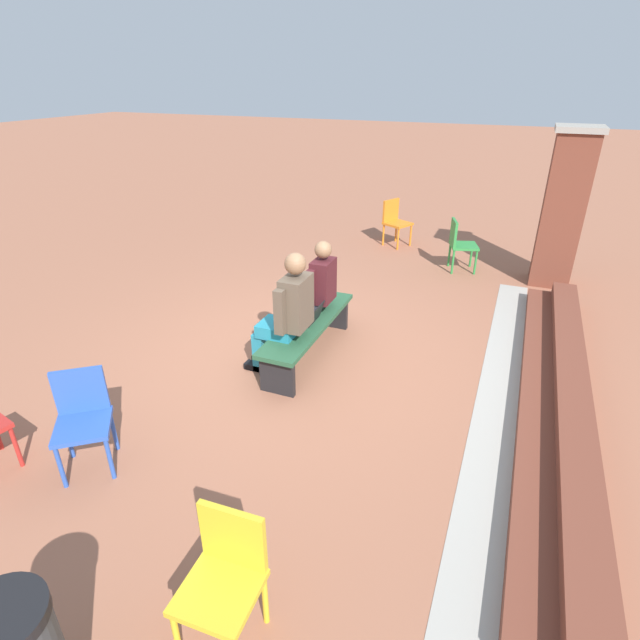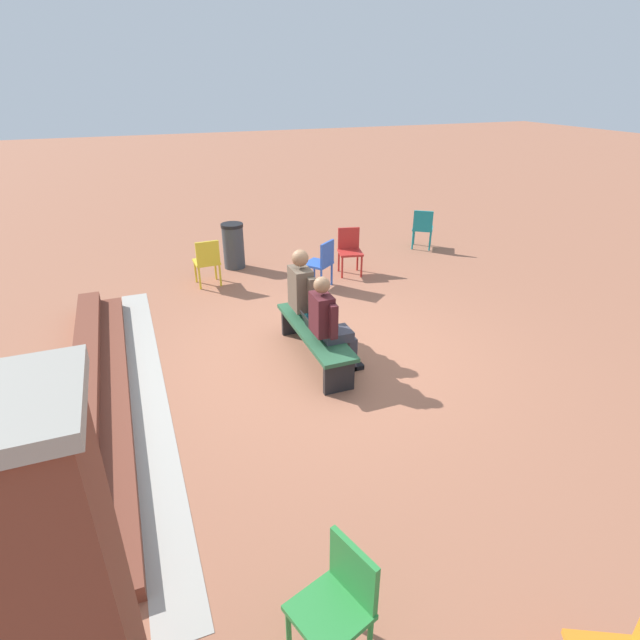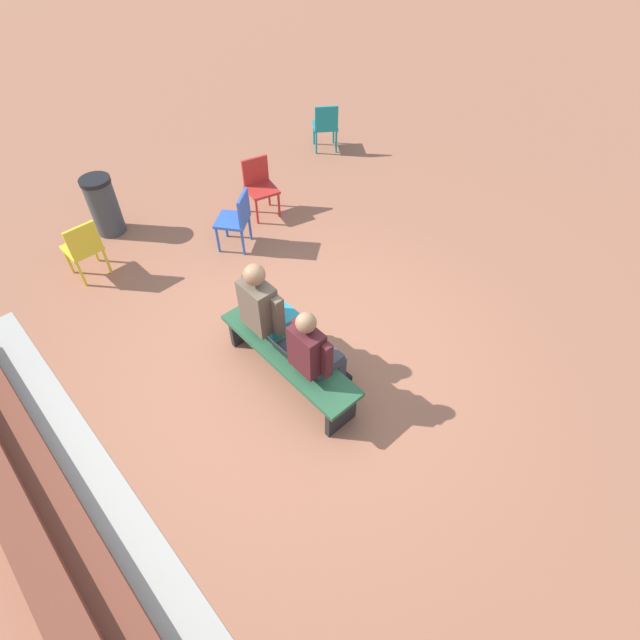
{
  "view_description": "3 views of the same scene",
  "coord_description": "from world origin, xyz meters",
  "px_view_note": "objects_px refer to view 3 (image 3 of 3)",
  "views": [
    {
      "loc": [
        4.51,
        2.17,
        2.96
      ],
      "look_at": [
        0.34,
        0.47,
        0.71
      ],
      "focal_mm": 28.0,
      "sensor_mm": 36.0,
      "label": 1
    },
    {
      "loc": [
        -5.36,
        2.17,
        3.34
      ],
      "look_at": [
        -0.13,
        0.12,
        0.59
      ],
      "focal_mm": 28.0,
      "sensor_mm": 36.0,
      "label": 2
    },
    {
      "loc": [
        -2.76,
        2.17,
        4.39
      ],
      "look_at": [
        -0.14,
        -0.22,
        0.71
      ],
      "focal_mm": 28.0,
      "sensor_mm": 36.0,
      "label": 3
    }
  ],
  "objects_px": {
    "litter_bin": "(104,206)",
    "laptop": "(287,349)",
    "plastic_chair_far_right": "(259,184)",
    "bench": "(288,358)",
    "plastic_chair_near_bench_left": "(237,217)",
    "plastic_chair_mid_courtyard": "(83,247)",
    "person_adult": "(268,309)",
    "plastic_chair_foreground": "(326,124)",
    "person_student": "(315,353)"
  },
  "relations": [
    {
      "from": "person_adult",
      "to": "plastic_chair_mid_courtyard",
      "type": "height_order",
      "value": "person_adult"
    },
    {
      "from": "person_adult",
      "to": "litter_bin",
      "type": "height_order",
      "value": "person_adult"
    },
    {
      "from": "person_student",
      "to": "plastic_chair_far_right",
      "type": "bearing_deg",
      "value": -28.41
    },
    {
      "from": "plastic_chair_near_bench_left",
      "to": "plastic_chair_far_right",
      "type": "bearing_deg",
      "value": -57.2
    },
    {
      "from": "person_student",
      "to": "plastic_chair_mid_courtyard",
      "type": "distance_m",
      "value": 3.54
    },
    {
      "from": "person_student",
      "to": "laptop",
      "type": "bearing_deg",
      "value": 12.37
    },
    {
      "from": "person_student",
      "to": "plastic_chair_foreground",
      "type": "xyz_separation_m",
      "value": [
        3.9,
        -3.74,
        -0.21
      ]
    },
    {
      "from": "plastic_chair_foreground",
      "to": "plastic_chair_mid_courtyard",
      "type": "distance_m",
      "value": 4.65
    },
    {
      "from": "person_adult",
      "to": "plastic_chair_foreground",
      "type": "xyz_separation_m",
      "value": [
        3.15,
        -3.74,
        -0.25
      ]
    },
    {
      "from": "plastic_chair_near_bench_left",
      "to": "plastic_chair_far_right",
      "type": "height_order",
      "value": "same"
    },
    {
      "from": "plastic_chair_mid_courtyard",
      "to": "plastic_chair_foreground",
      "type": "bearing_deg",
      "value": -84.13
    },
    {
      "from": "plastic_chair_near_bench_left",
      "to": "plastic_chair_mid_courtyard",
      "type": "xyz_separation_m",
      "value": [
        0.79,
        1.82,
        0.0
      ]
    },
    {
      "from": "plastic_chair_mid_courtyard",
      "to": "person_adult",
      "type": "bearing_deg",
      "value": -161.59
    },
    {
      "from": "person_student",
      "to": "plastic_chair_far_right",
      "type": "distance_m",
      "value": 3.55
    },
    {
      "from": "bench",
      "to": "plastic_chair_near_bench_left",
      "type": "relative_size",
      "value": 2.14
    },
    {
      "from": "bench",
      "to": "litter_bin",
      "type": "xyz_separation_m",
      "value": [
        3.85,
        0.19,
        0.08
      ]
    },
    {
      "from": "person_adult",
      "to": "person_student",
      "type": "bearing_deg",
      "value": 179.55
    },
    {
      "from": "plastic_chair_near_bench_left",
      "to": "plastic_chair_far_right",
      "type": "xyz_separation_m",
      "value": [
        0.48,
        -0.75,
        0.0
      ]
    },
    {
      "from": "plastic_chair_mid_courtyard",
      "to": "litter_bin",
      "type": "xyz_separation_m",
      "value": [
        0.78,
        -0.63,
        -0.05
      ]
    },
    {
      "from": "laptop",
      "to": "bench",
      "type": "bearing_deg",
      "value": -73.1
    },
    {
      "from": "plastic_chair_near_bench_left",
      "to": "plastic_chair_mid_courtyard",
      "type": "bearing_deg",
      "value": 66.61
    },
    {
      "from": "bench",
      "to": "plastic_chair_foreground",
      "type": "relative_size",
      "value": 2.14
    },
    {
      "from": "person_student",
      "to": "plastic_chair_mid_courtyard",
      "type": "xyz_separation_m",
      "value": [
        3.42,
        0.89,
        -0.21
      ]
    },
    {
      "from": "person_student",
      "to": "bench",
      "type": "bearing_deg",
      "value": 10.34
    },
    {
      "from": "plastic_chair_near_bench_left",
      "to": "plastic_chair_mid_courtyard",
      "type": "distance_m",
      "value": 1.99
    },
    {
      "from": "plastic_chair_foreground",
      "to": "person_adult",
      "type": "bearing_deg",
      "value": 130.16
    },
    {
      "from": "person_student",
      "to": "plastic_chair_near_bench_left",
      "type": "distance_m",
      "value": 2.8
    },
    {
      "from": "person_adult",
      "to": "laptop",
      "type": "distance_m",
      "value": 0.47
    },
    {
      "from": "person_student",
      "to": "litter_bin",
      "type": "distance_m",
      "value": 4.22
    },
    {
      "from": "person_student",
      "to": "person_adult",
      "type": "xyz_separation_m",
      "value": [
        0.74,
        -0.01,
        0.04
      ]
    },
    {
      "from": "bench",
      "to": "litter_bin",
      "type": "distance_m",
      "value": 3.86
    },
    {
      "from": "plastic_chair_far_right",
      "to": "bench",
      "type": "bearing_deg",
      "value": 147.69
    },
    {
      "from": "person_adult",
      "to": "plastic_chair_far_right",
      "type": "relative_size",
      "value": 1.64
    },
    {
      "from": "bench",
      "to": "plastic_chair_near_bench_left",
      "type": "height_order",
      "value": "plastic_chair_near_bench_left"
    },
    {
      "from": "laptop",
      "to": "plastic_chair_far_right",
      "type": "relative_size",
      "value": 0.38
    },
    {
      "from": "person_student",
      "to": "plastic_chair_near_bench_left",
      "type": "xyz_separation_m",
      "value": [
        2.63,
        -0.94,
        -0.21
      ]
    },
    {
      "from": "bench",
      "to": "plastic_chair_near_bench_left",
      "type": "distance_m",
      "value": 2.5
    },
    {
      "from": "person_student",
      "to": "plastic_chair_foreground",
      "type": "relative_size",
      "value": 1.53
    },
    {
      "from": "person_adult",
      "to": "bench",
      "type": "bearing_deg",
      "value": 169.99
    },
    {
      "from": "person_adult",
      "to": "laptop",
      "type": "relative_size",
      "value": 4.32
    },
    {
      "from": "litter_bin",
      "to": "laptop",
      "type": "bearing_deg",
      "value": -177.33
    },
    {
      "from": "plastic_chair_mid_courtyard",
      "to": "litter_bin",
      "type": "relative_size",
      "value": 0.98
    },
    {
      "from": "litter_bin",
      "to": "bench",
      "type": "bearing_deg",
      "value": -177.15
    },
    {
      "from": "bench",
      "to": "plastic_chair_far_right",
      "type": "bearing_deg",
      "value": -32.31
    },
    {
      "from": "plastic_chair_far_right",
      "to": "litter_bin",
      "type": "relative_size",
      "value": 0.98
    },
    {
      "from": "plastic_chair_foreground",
      "to": "plastic_chair_far_right",
      "type": "relative_size",
      "value": 1.0
    },
    {
      "from": "plastic_chair_foreground",
      "to": "person_student",
      "type": "bearing_deg",
      "value": 136.16
    },
    {
      "from": "person_student",
      "to": "litter_bin",
      "type": "xyz_separation_m",
      "value": [
        4.2,
        0.26,
        -0.26
      ]
    },
    {
      "from": "person_student",
      "to": "person_adult",
      "type": "bearing_deg",
      "value": -0.45
    },
    {
      "from": "person_student",
      "to": "plastic_chair_mid_courtyard",
      "type": "relative_size",
      "value": 1.53
    }
  ]
}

